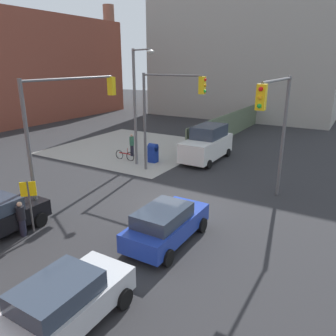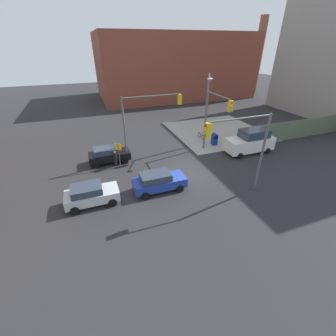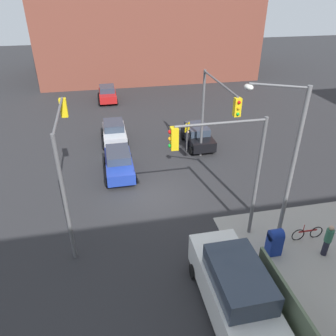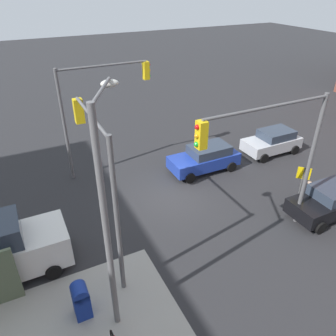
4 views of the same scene
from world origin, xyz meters
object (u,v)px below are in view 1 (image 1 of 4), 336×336
smokestack (111,57)px  mailbox_blue (153,152)px  traffic_signal_nw_corner (67,115)px  traffic_signal_se_corner (276,118)px  pedestrian_crossing (21,218)px  hatchback_blue (166,224)px  bicycle_leaning_on_fence (125,155)px  traffic_signal_ne_corner (166,105)px  van_white_delivery (207,144)px  sedan_silver (65,302)px  street_lamp_corner (137,100)px  pedestrian_waiting (132,144)px

smokestack → mailbox_blue: bearing=-135.3°
traffic_signal_nw_corner → traffic_signal_se_corner: size_ratio=1.00×
traffic_signal_se_corner → pedestrian_crossing: size_ratio=4.13×
traffic_signal_nw_corner → pedestrian_crossing: size_ratio=4.13×
traffic_signal_nw_corner → hatchback_blue: 7.41m
pedestrian_crossing → bicycle_leaning_on_fence: size_ratio=0.90×
traffic_signal_ne_corner → mailbox_blue: size_ratio=4.55×
van_white_delivery → sedan_silver: bearing=-168.3°
van_white_delivery → bicycle_leaning_on_fence: van_white_delivery is taller
street_lamp_corner → bicycle_leaning_on_fence: (0.57, 1.72, -4.35)m
mailbox_blue → sedan_silver: (-14.65, -6.75, 0.08)m
mailbox_blue → pedestrian_crossing: (-12.00, -1.20, 0.05)m
street_lamp_corner → pedestrian_waiting: bearing=47.4°
street_lamp_corner → traffic_signal_ne_corner: bearing=-101.3°
traffic_signal_nw_corner → traffic_signal_ne_corner: 6.83m
traffic_signal_nw_corner → traffic_signal_se_corner: bearing=-63.0°
traffic_signal_se_corner → street_lamp_corner: street_lamp_corner is taller
hatchback_blue → pedestrian_waiting: size_ratio=2.44×
traffic_signal_ne_corner → street_lamp_corner: (0.53, 2.65, 0.13)m
traffic_signal_nw_corner → sedan_silver: traffic_signal_nw_corner is taller
traffic_signal_nw_corner → bicycle_leaning_on_fence: traffic_signal_nw_corner is taller
smokestack → street_lamp_corner: size_ratio=1.99×
street_lamp_corner → sedan_silver: 15.77m
traffic_signal_se_corner → pedestrian_crossing: traffic_signal_se_corner is taller
pedestrian_crossing → bicycle_leaning_on_fence: bearing=-41.5°
pedestrian_crossing → mailbox_blue: bearing=-52.4°
sedan_silver → pedestrian_crossing: (2.65, 5.55, -0.03)m
street_lamp_corner → mailbox_blue: 4.14m
mailbox_blue → bicycle_leaning_on_fence: size_ratio=0.82×
sedan_silver → pedestrian_waiting: pedestrian_waiting is taller
traffic_signal_nw_corner → traffic_signal_se_corner: same height
traffic_signal_ne_corner → pedestrian_crossing: traffic_signal_ne_corner is taller
pedestrian_crossing → hatchback_blue: bearing=-122.2°
pedestrian_crossing → pedestrian_waiting: pedestrian_waiting is taller
van_white_delivery → bicycle_leaning_on_fence: size_ratio=3.09×
traffic_signal_ne_corner → bicycle_leaning_on_fence: bearing=75.9°
traffic_signal_ne_corner → bicycle_leaning_on_fence: (1.10, 4.37, -4.22)m
traffic_signal_se_corner → traffic_signal_ne_corner: (2.03, 7.32, -0.05)m
smokestack → mailbox_blue: smokestack is taller
traffic_signal_nw_corner → pedestrian_crossing: bearing=-169.2°
street_lamp_corner → pedestrian_waiting: (1.77, 1.93, -3.77)m
street_lamp_corner → hatchback_blue: bearing=-138.3°
smokestack → traffic_signal_ne_corner: 38.44m
van_white_delivery → street_lamp_corner: bearing=135.6°
traffic_signal_ne_corner → sedan_silver: traffic_signal_ne_corner is taller
traffic_signal_nw_corner → van_white_delivery: (10.90, -2.70, -3.39)m
traffic_signal_nw_corner → traffic_signal_ne_corner: (6.62, -1.68, -0.10)m
sedan_silver → pedestrian_crossing: sedan_silver is taller
smokestack → pedestrian_crossing: smokestack is taller
traffic_signal_ne_corner → bicycle_leaning_on_fence: traffic_signal_ne_corner is taller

